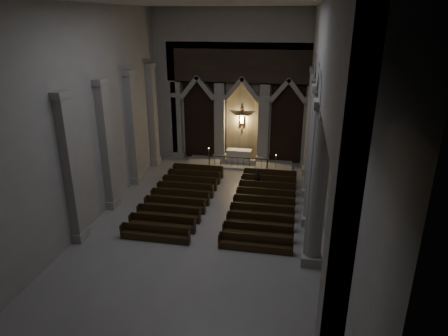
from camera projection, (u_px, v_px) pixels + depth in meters
The scene contains 11 objects.
room at pixel (210, 95), 20.09m from camera, with size 24.00×24.10×12.00m.
sanctuary_wall at pixel (242, 81), 31.03m from camera, with size 14.00×0.77×12.00m.
right_arcade at pixel (321, 90), 20.29m from camera, with size 1.00×24.00×12.00m.
left_pilasters at pixel (121, 139), 25.78m from camera, with size 0.60×13.00×8.03m.
sanctuary_step at pixel (239, 163), 32.51m from camera, with size 8.50×2.60×0.15m, color #9A9790.
altar at pixel (239, 156), 32.55m from camera, with size 2.02×0.81×1.02m.
altar_rail at pixel (238, 161), 31.50m from camera, with size 4.73×0.09×0.93m.
candle_stand_left at pixel (209, 162), 31.80m from camera, with size 0.27×0.27×1.63m.
candle_stand_right at pixel (275, 166), 31.15m from camera, with size 0.22×0.22×1.28m.
pews at pixel (221, 202), 25.29m from camera, with size 9.24×9.87×0.86m.
worshipper at pixel (257, 178), 28.13m from camera, with size 0.46×0.30×1.26m, color black.
Camera 1 is at (4.36, -19.61, 11.34)m, focal length 32.00 mm.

